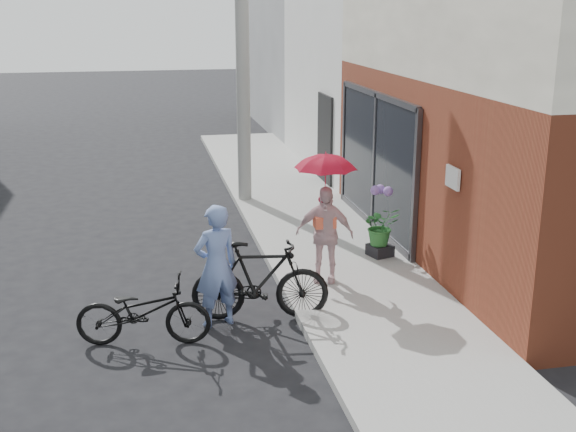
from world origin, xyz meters
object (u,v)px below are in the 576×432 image
object	(u,v)px
officer	(216,266)
utility_pole	(242,37)
planter	(380,250)
bike_right	(260,281)
bike_left	(143,311)
kimono_woman	(324,234)

from	to	relation	value
officer	utility_pole	bearing A→B (deg)	-119.51
planter	utility_pole	bearing A→B (deg)	111.84
utility_pole	bike_right	xyz separation A→B (m)	(-0.68, -5.92, -2.94)
officer	bike_left	world-z (taller)	officer
planter	kimono_woman	bearing A→B (deg)	-143.14
officer	planter	distance (m)	3.52
officer	planter	bearing A→B (deg)	-164.74
bike_right	kimono_woman	world-z (taller)	kimono_woman
bike_left	kimono_woman	bearing A→B (deg)	-53.98
utility_pole	officer	bearing A→B (deg)	-102.01
planter	officer	bearing A→B (deg)	-147.24
utility_pole	kimono_woman	bearing A→B (deg)	-84.85
bike_left	planter	bearing A→B (deg)	-50.69
officer	bike_left	distance (m)	1.11
officer	planter	xyz separation A→B (m)	(2.91, 1.87, -0.62)
officer	bike_left	bearing A→B (deg)	4.13
kimono_woman	planter	bearing A→B (deg)	57.07
bike_right	planter	bearing A→B (deg)	-43.47
utility_pole	kimono_woman	distance (m)	5.67
kimono_woman	planter	xyz separation A→B (m)	(1.19, 0.89, -0.64)
bike_right	planter	size ratio (longest dim) A/B	5.27
bike_right	utility_pole	bearing A→B (deg)	1.89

